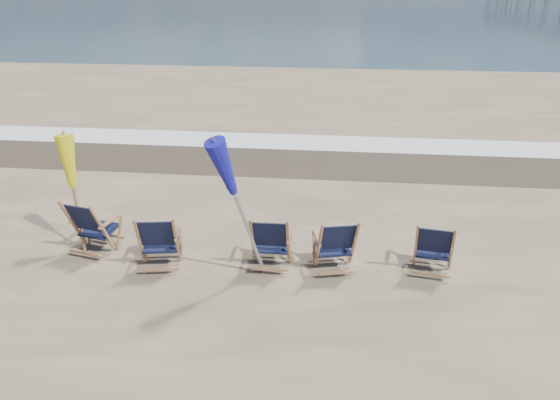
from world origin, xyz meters
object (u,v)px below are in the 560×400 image
(beach_chair_0, at_px, (102,230))
(beach_chair_4, at_px, (452,252))
(umbrella_blue, at_px, (242,163))
(umbrella_yellow, at_px, (71,169))
(beach_chair_2, at_px, (288,244))
(beach_chair_3, at_px, (354,245))
(beach_chair_1, at_px, (176,242))

(beach_chair_0, height_order, beach_chair_4, beach_chair_0)
(umbrella_blue, bearing_deg, umbrella_yellow, 165.02)
(beach_chair_2, height_order, beach_chair_3, beach_chair_2)
(umbrella_yellow, bearing_deg, beach_chair_0, -29.75)
(beach_chair_4, xyz_separation_m, umbrella_yellow, (-5.96, 0.34, 0.96))
(beach_chair_2, xyz_separation_m, beach_chair_4, (2.45, 0.07, -0.02))
(beach_chair_3, relative_size, beach_chair_4, 1.04)
(beach_chair_1, distance_m, beach_chair_3, 2.72)
(beach_chair_4, bearing_deg, beach_chair_2, 10.94)
(beach_chair_0, xyz_separation_m, beach_chair_3, (3.99, -0.03, -0.03))
(beach_chair_2, relative_size, umbrella_blue, 0.40)
(umbrella_yellow, distance_m, umbrella_blue, 3.05)
(beach_chair_0, relative_size, beach_chair_1, 1.03)
(beach_chair_2, height_order, umbrella_blue, umbrella_blue)
(beach_chair_2, height_order, beach_chair_4, beach_chair_2)
(beach_chair_2, bearing_deg, beach_chair_0, -2.60)
(umbrella_blue, bearing_deg, beach_chair_4, 8.14)
(umbrella_blue, bearing_deg, beach_chair_3, 15.38)
(beach_chair_1, bearing_deg, umbrella_yellow, -26.58)
(beach_chair_1, relative_size, beach_chair_4, 1.07)
(beach_chair_2, distance_m, beach_chair_3, 1.01)
(beach_chair_0, bearing_deg, beach_chair_3, -166.83)
(beach_chair_2, xyz_separation_m, umbrella_blue, (-0.61, -0.37, 1.41))
(beach_chair_2, distance_m, beach_chair_4, 2.45)
(beach_chair_0, height_order, umbrella_yellow, umbrella_yellow)
(beach_chair_0, relative_size, umbrella_yellow, 0.53)
(beach_chair_1, height_order, beach_chair_3, beach_chair_1)
(beach_chair_4, bearing_deg, beach_chair_0, 8.95)
(beach_chair_0, xyz_separation_m, beach_chair_2, (2.99, -0.11, -0.02))
(beach_chair_0, xyz_separation_m, beach_chair_4, (5.43, -0.04, -0.05))
(beach_chair_0, xyz_separation_m, umbrella_yellow, (-0.53, 0.30, 0.91))
(beach_chair_4, height_order, umbrella_yellow, umbrella_yellow)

